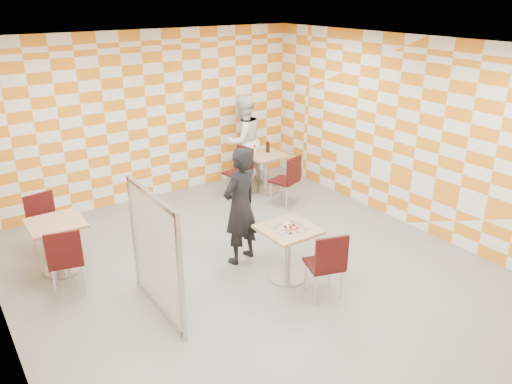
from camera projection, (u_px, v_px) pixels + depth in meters
room_shell at (235, 161)px, 6.61m from camera, size 7.00×7.00×7.00m
main_table at (288, 244)px, 6.54m from camera, size 0.70×0.70×0.75m
second_table at (265, 166)px, 9.44m from camera, size 0.70×0.70×0.75m
empty_table at (58, 238)px, 6.71m from camera, size 0.70×0.70×0.75m
chair_main_front at (327, 261)px, 6.06m from camera, size 0.53×0.54×0.92m
chair_second_front at (289, 177)px, 8.80m from camera, size 0.54×0.54×0.92m
chair_second_side at (241, 167)px, 9.28m from camera, size 0.49×0.48×0.92m
chair_empty_near at (65, 257)px, 6.17m from camera, size 0.51×0.52×0.92m
chair_empty_far at (45, 220)px, 7.15m from camera, size 0.49×0.50×0.92m
partition at (156, 253)px, 5.74m from camera, size 0.08×1.38×1.55m
man_dark at (240, 206)px, 6.88m from camera, size 0.70×0.55×1.68m
man_white at (243, 141)px, 9.66m from camera, size 0.93×0.76×1.78m
pizza_on_foil at (289, 227)px, 6.43m from camera, size 0.40×0.40×0.04m
sport_bottle at (255, 151)px, 9.25m from camera, size 0.06×0.06×0.20m
soda_bottle at (268, 147)px, 9.43m from camera, size 0.07×0.07×0.23m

